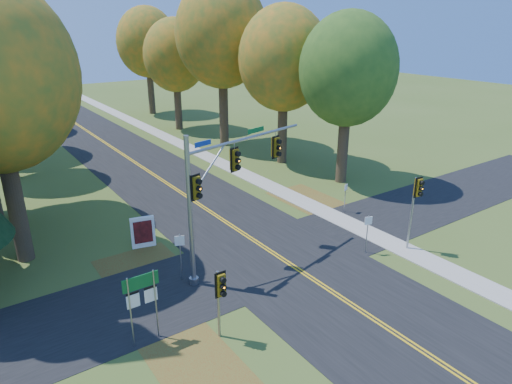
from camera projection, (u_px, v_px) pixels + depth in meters
ground at (299, 271)px, 23.22m from camera, size 160.00×160.00×0.00m
road_main at (299, 270)px, 23.22m from camera, size 8.00×160.00×0.02m
road_cross at (276, 255)px, 24.76m from camera, size 60.00×6.00×0.02m
centerline_left at (298, 271)px, 23.16m from camera, size 0.10×160.00×0.01m
centerline_right at (301, 270)px, 23.27m from camera, size 0.10×160.00×0.01m
sidewalk_east at (381, 239)px, 26.52m from camera, size 1.60×160.00×0.06m
leaf_patch_w_near at (148, 275)px, 22.82m from camera, size 4.00×6.00×0.00m
leaf_patch_e at (319, 205)px, 31.46m from camera, size 3.50×8.00×0.00m
leaf_patch_w_far at (196, 364)px, 16.91m from camera, size 3.00×5.00×0.00m
tree_e_a at (348, 70)px, 33.11m from camera, size 7.20×7.20×12.73m
tree_e_b at (284, 59)px, 37.89m from camera, size 7.60×7.60×13.33m
tree_e_c at (222, 34)px, 42.91m from camera, size 8.80×8.80×15.79m
tree_e_d at (175, 56)px, 50.48m from camera, size 7.00×7.00×12.32m
tree_e_e at (147, 43)px, 59.01m from camera, size 7.80×7.80×13.74m
traffic_mast at (222, 182)px, 21.79m from camera, size 7.89×2.33×7.33m
east_signal_pole at (417, 196)px, 24.14m from camera, size 0.50×0.57×4.28m
ped_signal_pole at (220, 290)px, 17.47m from camera, size 0.48×0.56×3.07m
route_sign_cluster at (142, 294)px, 17.38m from camera, size 1.43×0.08×3.07m
info_kiosk at (143, 232)px, 25.33m from camera, size 1.32×0.48×1.82m
reg_sign_e_north at (345, 193)px, 29.82m from camera, size 0.37×0.15×2.01m
reg_sign_e_south at (368, 227)px, 24.46m from camera, size 0.41×0.17×2.23m
reg_sign_w at (180, 249)px, 21.87m from camera, size 0.44×0.21×2.45m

